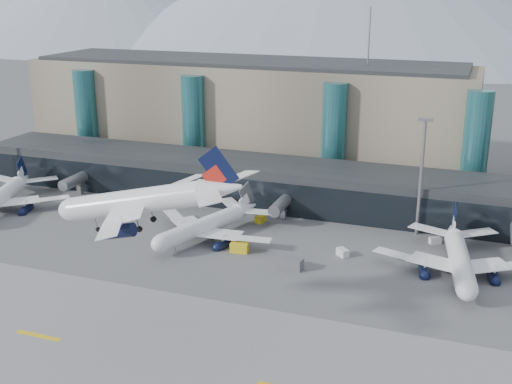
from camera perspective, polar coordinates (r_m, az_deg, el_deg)
ground at (r=108.25m, az=-5.25°, el=-10.64°), size 900.00×900.00×0.00m
runway_strip at (r=96.81m, az=-9.11°, el=-14.56°), size 400.00×40.00×0.04m
runway_markings at (r=96.80m, az=-9.11°, el=-14.55°), size 128.00×1.00×0.02m
concourse at (r=156.34m, az=3.63°, el=0.57°), size 170.00×27.00×10.00m
terminal_main at (r=191.18m, az=-0.79°, el=7.07°), size 130.00×30.00×31.00m
teal_towers at (r=173.41m, az=0.46°, el=5.45°), size 116.40×19.40×46.00m
lightmast_mid at (r=139.18m, az=14.50°, el=1.87°), size 3.00×1.20×25.60m
hero_jet at (r=93.45m, az=-9.20°, el=-0.23°), size 30.94×31.98×10.30m
jet_parked_left at (r=166.65m, az=-21.52°, el=0.12°), size 32.51×34.15×10.96m
jet_parked_mid at (r=137.60m, az=-3.88°, el=-2.34°), size 30.93×32.87×10.57m
jet_parked_right at (r=127.24m, az=17.58°, el=-4.89°), size 33.02×33.20×10.75m
veh_b at (r=146.10m, az=0.40°, el=-2.41°), size 2.14×2.91×1.51m
veh_c at (r=122.90m, az=3.26°, el=-6.36°), size 4.25×2.68×2.21m
veh_d at (r=139.54m, az=15.63°, el=-4.16°), size 2.73×2.30×1.38m
veh_g at (r=129.49m, az=7.71°, el=-5.35°), size 2.94×2.91×1.52m
veh_h at (r=130.08m, az=-1.48°, el=-4.96°), size 3.78×2.23×2.00m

